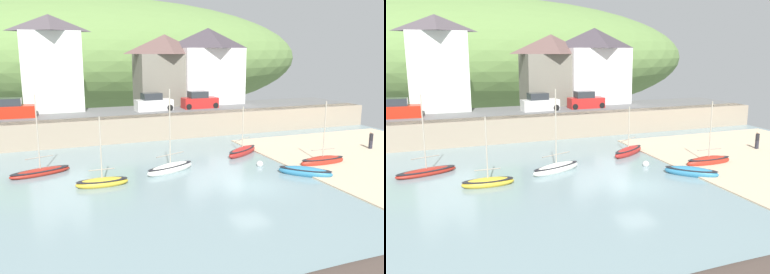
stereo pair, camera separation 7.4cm
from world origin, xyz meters
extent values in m
cube|color=gray|center=(0.00, 0.00, -0.03)|extent=(48.00, 40.00, 0.06)
cube|color=gray|center=(0.00, 17.00, 1.20)|extent=(48.00, 2.40, 2.40)
cube|color=#606060|center=(0.00, 20.70, 2.35)|extent=(48.00, 9.00, 0.10)
ellipsoid|color=#628544|center=(-1.93, 55.20, 7.50)|extent=(80.00, 44.00, 21.43)
cube|color=silver|center=(-11.19, 25.20, 6.68)|extent=(6.18, 5.82, 8.57)
pyramid|color=#50474D|center=(-11.19, 25.20, 11.86)|extent=(6.48, 6.12, 1.79)
cube|color=slate|center=(1.91, 25.20, 5.47)|extent=(6.93, 5.01, 6.13)
pyramid|color=brown|center=(1.91, 25.20, 9.68)|extent=(7.23, 5.31, 2.29)
cube|color=white|center=(7.57, 25.20, 5.81)|extent=(7.66, 5.99, 6.83)
pyramid|color=#413940|center=(7.57, 25.20, 10.45)|extent=(7.96, 6.29, 2.44)
ellipsoid|color=teal|center=(4.93, 0.73, 0.23)|extent=(3.58, 3.53, 0.83)
ellipsoid|color=black|center=(4.93, 0.73, 0.46)|extent=(3.51, 3.46, 0.12)
ellipsoid|color=#A82420|center=(3.47, 7.77, 0.25)|extent=(4.05, 3.08, 0.90)
ellipsoid|color=black|center=(3.47, 7.77, 0.50)|extent=(3.97, 3.02, 0.12)
cylinder|color=#B2A893|center=(3.47, 7.77, 2.46)|extent=(0.09, 0.09, 3.52)
cylinder|color=gray|center=(3.47, 7.77, 1.39)|extent=(2.05, 1.34, 0.07)
ellipsoid|color=white|center=(-4.03, 5.01, 0.24)|extent=(4.30, 2.48, 0.87)
ellipsoid|color=black|center=(-4.03, 5.01, 0.48)|extent=(4.21, 2.43, 0.12)
cylinder|color=#B2A893|center=(-4.03, 5.01, 3.45)|extent=(0.09, 0.09, 5.55)
cylinder|color=gray|center=(-4.03, 5.01, 1.35)|extent=(2.44, 1.03, 0.07)
ellipsoid|color=maroon|center=(-13.15, 7.78, 0.17)|extent=(4.60, 2.55, 0.60)
ellipsoid|color=black|center=(-13.15, 7.78, 0.33)|extent=(4.51, 2.50, 0.12)
cylinder|color=#B2A893|center=(-13.15, 7.78, 3.18)|extent=(0.09, 0.09, 5.43)
cylinder|color=gray|center=(-13.15, 7.78, 1.31)|extent=(1.94, 0.70, 0.07)
ellipsoid|color=gold|center=(-9.31, 3.61, 0.19)|extent=(3.54, 1.25, 0.70)
ellipsoid|color=black|center=(-9.31, 3.61, 0.39)|extent=(3.46, 1.23, 0.12)
cylinder|color=#B2A893|center=(-9.31, 3.61, 2.63)|extent=(0.09, 0.09, 4.17)
cylinder|color=gray|center=(-9.31, 3.61, 1.13)|extent=(1.72, 0.09, 0.07)
ellipsoid|color=maroon|center=(7.95, 2.62, 0.25)|extent=(4.07, 1.07, 0.92)
ellipsoid|color=black|center=(7.95, 2.62, 0.51)|extent=(3.99, 1.05, 0.12)
cylinder|color=#B2A893|center=(7.95, 2.62, 2.89)|extent=(0.09, 0.09, 4.36)
cylinder|color=gray|center=(7.95, 2.62, 1.26)|extent=(2.26, 0.10, 0.07)
cube|color=red|center=(-15.21, 20.70, 3.00)|extent=(4.18, 1.91, 1.20)
cube|color=#282D33|center=(-15.46, 20.70, 3.95)|extent=(2.17, 1.61, 0.80)
cylinder|color=black|center=(-13.56, 21.50, 2.72)|extent=(0.64, 0.22, 0.64)
cylinder|color=black|center=(-13.56, 19.90, 2.72)|extent=(0.64, 0.22, 0.64)
cube|color=silver|center=(-0.83, 20.70, 3.00)|extent=(4.20, 1.96, 1.20)
cube|color=#282D33|center=(-1.08, 20.70, 3.95)|extent=(2.19, 1.63, 0.80)
cylinder|color=black|center=(0.82, 21.50, 2.72)|extent=(0.64, 0.22, 0.64)
cylinder|color=black|center=(0.82, 19.90, 2.72)|extent=(0.64, 0.22, 0.64)
cylinder|color=black|center=(-2.48, 21.50, 2.72)|extent=(0.64, 0.22, 0.64)
cylinder|color=black|center=(-2.48, 19.90, 2.72)|extent=(0.64, 0.22, 0.64)
cube|color=red|center=(4.68, 20.70, 3.00)|extent=(4.10, 1.71, 1.20)
cube|color=#282D33|center=(4.43, 20.70, 3.95)|extent=(2.10, 1.50, 0.80)
cylinder|color=black|center=(6.33, 21.50, 2.72)|extent=(0.64, 0.22, 0.64)
cylinder|color=black|center=(6.33, 19.90, 2.72)|extent=(0.64, 0.22, 0.64)
cylinder|color=black|center=(3.03, 21.50, 2.72)|extent=(0.64, 0.22, 0.64)
cylinder|color=black|center=(3.03, 19.90, 2.72)|extent=(0.64, 0.22, 0.64)
cube|color=#282833|center=(15.32, 5.20, 0.51)|extent=(0.28, 0.20, 0.82)
cylinder|color=black|center=(15.32, 5.20, 1.21)|extent=(0.34, 0.34, 0.58)
sphere|color=#D1A889|center=(15.32, 5.20, 1.61)|extent=(0.22, 0.22, 0.22)
sphere|color=silver|center=(3.07, 4.05, 0.16)|extent=(0.52, 0.52, 0.52)
camera|label=1|loc=(-13.16, -23.36, 8.94)|focal=38.64mm
camera|label=2|loc=(-13.09, -23.39, 8.94)|focal=38.64mm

